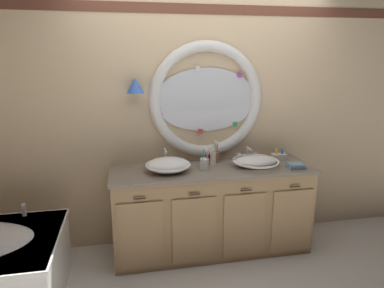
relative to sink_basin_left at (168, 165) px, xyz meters
name	(u,v)px	position (x,y,z in m)	size (l,w,h in m)	color
ground_plane	(215,263)	(0.40, -0.24, -0.92)	(14.00, 14.00, 0.00)	silver
back_wall_assembly	(203,115)	(0.41, 0.35, 0.40)	(6.40, 0.26, 2.60)	#D6B78E
vanity_counter	(212,209)	(0.43, 0.03, -0.49)	(1.93, 0.62, 0.86)	tan
sink_basin_left	(168,165)	(0.00, 0.00, 0.00)	(0.42, 0.42, 0.13)	white
sink_basin_right	(256,161)	(0.86, 0.00, -0.01)	(0.46, 0.46, 0.10)	white
faucet_set_left	(165,158)	(0.00, 0.23, 0.00)	(0.21, 0.14, 0.16)	silver
faucet_set_right	(248,154)	(0.86, 0.23, -0.01)	(0.24, 0.14, 0.14)	silver
toothbrush_holder_left	(204,163)	(0.34, 0.00, -0.01)	(0.09, 0.09, 0.22)	white
toothbrush_holder_right	(216,156)	(0.51, 0.22, -0.01)	(0.09, 0.09, 0.22)	#996647
soap_dispenser	(213,158)	(0.46, 0.12, 0.01)	(0.05, 0.06, 0.17)	#EFE5C6
folded_hand_towel	(296,166)	(1.21, -0.13, -0.04)	(0.16, 0.12, 0.05)	#7593A8
toiletry_basket	(279,156)	(1.18, 0.17, -0.03)	(0.15, 0.09, 0.11)	beige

